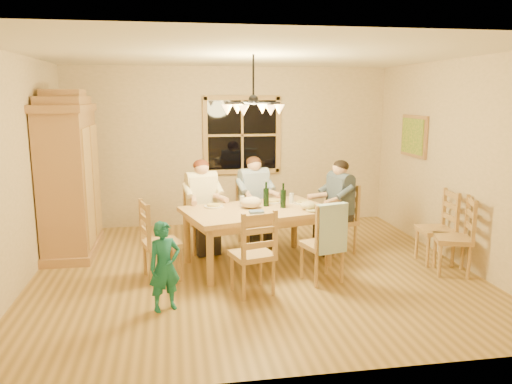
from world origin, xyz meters
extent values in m
plane|color=olive|center=(0.00, 0.00, 0.00)|extent=(5.50, 5.50, 0.00)
cube|color=white|center=(0.00, 0.00, 2.70)|extent=(5.50, 5.00, 0.02)
cube|color=tan|center=(0.00, 2.50, 1.35)|extent=(5.50, 0.02, 2.70)
cube|color=tan|center=(-2.75, 0.00, 1.35)|extent=(0.02, 5.00, 2.70)
cube|color=tan|center=(2.75, 0.00, 1.35)|extent=(0.02, 5.00, 2.70)
cube|color=black|center=(0.20, 2.48, 1.55)|extent=(1.20, 0.03, 1.20)
cube|color=tan|center=(0.20, 2.46, 1.55)|extent=(1.30, 0.06, 1.30)
cube|color=#9D7344|center=(2.72, 1.20, 1.60)|extent=(0.04, 0.78, 0.64)
cube|color=#1E6B2D|center=(2.69, 1.20, 1.60)|extent=(0.02, 0.68, 0.54)
cylinder|color=black|center=(0.00, 0.00, 2.44)|extent=(0.02, 0.02, 0.53)
sphere|color=black|center=(0.00, 0.00, 2.17)|extent=(0.12, 0.12, 0.12)
cylinder|color=black|center=(0.16, 0.00, 2.13)|extent=(0.34, 0.02, 0.02)
cone|color=#FFB259|center=(0.32, 0.00, 2.05)|extent=(0.13, 0.13, 0.12)
cylinder|color=black|center=(0.08, 0.14, 2.13)|extent=(0.19, 0.31, 0.02)
cone|color=#FFB259|center=(0.16, 0.28, 2.05)|extent=(0.13, 0.13, 0.12)
cylinder|color=black|center=(-0.08, 0.14, 2.13)|extent=(0.19, 0.31, 0.02)
cone|color=#FFB259|center=(-0.16, 0.28, 2.05)|extent=(0.13, 0.13, 0.12)
cylinder|color=black|center=(-0.16, 0.00, 2.13)|extent=(0.34, 0.02, 0.02)
cone|color=#FFB259|center=(-0.32, 0.00, 2.05)|extent=(0.13, 0.13, 0.12)
cylinder|color=black|center=(-0.08, -0.14, 2.13)|extent=(0.19, 0.31, 0.02)
cone|color=#FFB259|center=(-0.16, -0.28, 2.05)|extent=(0.13, 0.13, 0.12)
cylinder|color=black|center=(0.08, -0.14, 2.13)|extent=(0.19, 0.31, 0.02)
cone|color=#FFB259|center=(0.16, -0.28, 2.05)|extent=(0.13, 0.13, 0.12)
cube|color=#9D7344|center=(-2.43, 1.18, 1.00)|extent=(0.60, 1.30, 2.00)
cube|color=#9D7344|center=(-2.43, 1.18, 2.05)|extent=(0.66, 1.40, 0.10)
cube|color=#9D7344|center=(-2.43, 1.18, 2.15)|extent=(0.58, 1.00, 0.12)
cube|color=#9D7344|center=(-2.43, 1.18, 2.25)|extent=(0.52, 0.55, 0.10)
cube|color=tan|center=(-2.12, 0.85, 1.00)|extent=(0.03, 0.55, 1.60)
cube|color=tan|center=(-2.12, 1.51, 1.00)|extent=(0.03, 0.55, 1.60)
cube|color=#9D7344|center=(-2.43, 1.18, 0.06)|extent=(0.66, 1.40, 0.12)
cube|color=#B0884E|center=(0.08, 0.23, 0.73)|extent=(2.08, 1.58, 0.06)
cube|color=tan|center=(0.08, 0.23, 0.65)|extent=(1.89, 1.39, 0.10)
cylinder|color=tan|center=(-0.59, -0.43, 0.35)|extent=(0.09, 0.09, 0.70)
cylinder|color=tan|center=(1.00, 0.01, 0.35)|extent=(0.09, 0.09, 0.70)
cylinder|color=tan|center=(-0.83, 0.46, 0.35)|extent=(0.09, 0.09, 0.70)
cylinder|color=tan|center=(0.75, 0.90, 0.35)|extent=(0.09, 0.09, 0.70)
cube|color=tan|center=(-0.59, 0.95, 0.45)|extent=(0.54, 0.52, 0.06)
cube|color=tan|center=(-0.59, 0.95, 0.72)|extent=(0.38, 0.15, 0.54)
cube|color=tan|center=(0.20, 1.17, 0.45)|extent=(0.54, 0.52, 0.06)
cube|color=tan|center=(0.20, 1.17, 0.72)|extent=(0.38, 0.15, 0.54)
cube|color=tan|center=(-0.13, -0.73, 0.45)|extent=(0.54, 0.52, 0.06)
cube|color=tan|center=(-0.13, -0.73, 0.72)|extent=(0.38, 0.15, 0.54)
cube|color=tan|center=(0.76, -0.48, 0.45)|extent=(0.54, 0.52, 0.06)
cube|color=tan|center=(0.76, -0.48, 0.72)|extent=(0.38, 0.15, 0.54)
cube|color=tan|center=(-1.15, -0.11, 0.45)|extent=(0.52, 0.54, 0.06)
cube|color=tan|center=(-1.15, -0.11, 0.72)|extent=(0.15, 0.38, 0.54)
cube|color=tan|center=(1.32, 0.57, 0.45)|extent=(0.52, 0.54, 0.06)
cube|color=tan|center=(1.32, 0.57, 0.72)|extent=(0.15, 0.38, 0.54)
cube|color=beige|center=(-0.59, 0.95, 0.84)|extent=(0.44, 0.32, 0.52)
cube|color=#262328|center=(-0.59, 0.95, 0.53)|extent=(0.48, 0.51, 0.14)
sphere|color=tan|center=(-0.59, 0.95, 1.22)|extent=(0.21, 0.21, 0.21)
ellipsoid|color=#592614|center=(-0.59, 0.95, 1.25)|extent=(0.22, 0.22, 0.17)
cube|color=#375A98|center=(0.20, 1.17, 0.84)|extent=(0.44, 0.32, 0.52)
cube|color=#262328|center=(0.20, 1.17, 0.53)|extent=(0.48, 0.51, 0.14)
sphere|color=tan|center=(0.20, 1.17, 1.22)|extent=(0.21, 0.21, 0.21)
ellipsoid|color=#381E11|center=(0.20, 1.17, 1.25)|extent=(0.22, 0.22, 0.17)
cube|color=#3C4A60|center=(1.32, 0.57, 0.84)|extent=(0.32, 0.44, 0.52)
cube|color=#262328|center=(1.32, 0.57, 0.53)|extent=(0.51, 0.48, 0.14)
sphere|color=tan|center=(1.32, 0.57, 1.22)|extent=(0.21, 0.21, 0.21)
ellipsoid|color=black|center=(1.32, 0.57, 1.25)|extent=(0.22, 0.22, 0.17)
cube|color=#A9CFE5|center=(0.81, -0.67, 0.70)|extent=(0.39, 0.20, 0.58)
cylinder|color=black|center=(0.23, 0.38, 0.93)|extent=(0.08, 0.08, 0.33)
cylinder|color=black|center=(0.44, 0.25, 0.93)|extent=(0.08, 0.08, 0.33)
cylinder|color=white|center=(-0.47, 0.43, 0.77)|extent=(0.26, 0.26, 0.02)
cylinder|color=white|center=(0.36, 0.58, 0.77)|extent=(0.26, 0.26, 0.02)
cylinder|color=white|center=(0.76, 0.47, 0.77)|extent=(0.26, 0.26, 0.02)
cylinder|color=silver|center=(-0.09, 0.42, 0.83)|extent=(0.06, 0.06, 0.14)
cylinder|color=silver|center=(0.61, 0.49, 0.83)|extent=(0.06, 0.06, 0.14)
ellipsoid|color=tan|center=(0.73, 0.08, 0.82)|extent=(0.20, 0.20, 0.11)
cube|color=slate|center=(0.04, 0.00, 0.78)|extent=(0.21, 0.18, 0.03)
ellipsoid|color=tan|center=(0.02, 0.29, 0.84)|extent=(0.28, 0.22, 0.15)
imported|color=#176964|center=(-1.10, -1.02, 0.48)|extent=(0.41, 0.35, 0.95)
cube|color=tan|center=(2.45, -0.51, 0.45)|extent=(0.54, 0.56, 0.06)
cube|color=tan|center=(2.45, -0.51, 0.72)|extent=(0.17, 0.37, 0.54)
cube|color=tan|center=(2.45, -0.09, 0.45)|extent=(0.45, 0.47, 0.06)
cube|color=tan|center=(2.45, -0.09, 0.72)|extent=(0.08, 0.38, 0.54)
camera|label=1|loc=(-0.97, -6.04, 2.22)|focal=35.00mm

